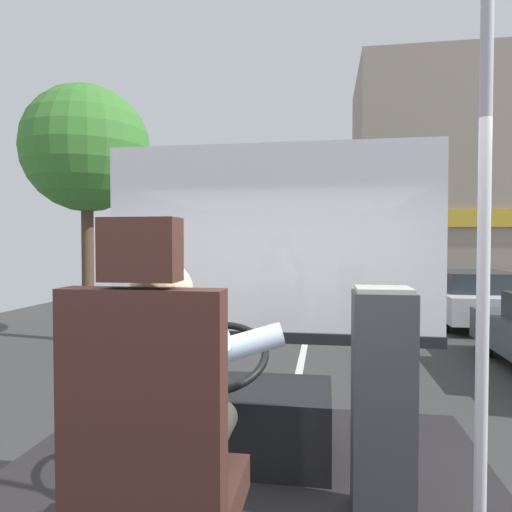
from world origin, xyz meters
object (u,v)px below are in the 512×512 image
at_px(bus_driver, 169,398).
at_px(fare_box, 382,403).
at_px(steering_console, 233,418).
at_px(driver_seat, 156,462).
at_px(parked_car_white, 471,296).
at_px(handrail_pole, 483,278).

distance_m(bus_driver, fare_box, 0.98).
xyz_separation_m(steering_console, fare_box, (0.76, -0.45, 0.29)).
bearing_deg(bus_driver, driver_seat, -90.00).
relative_size(fare_box, parked_car_white, 0.25).
height_order(bus_driver, steering_console, bus_driver).
relative_size(bus_driver, steering_console, 0.68).
relative_size(bus_driver, handrail_pole, 0.35).
height_order(driver_seat, fare_box, driver_seat).
relative_size(handrail_pole, parked_car_white, 0.52).
xyz_separation_m(handrail_pole, fare_box, (-0.30, 0.32, -0.58)).
relative_size(driver_seat, bus_driver, 1.71).
relative_size(driver_seat, steering_console, 1.17).
bearing_deg(handrail_pole, steering_console, 144.14).
distance_m(driver_seat, parked_car_white, 11.59).
bearing_deg(parked_car_white, driver_seat, -111.05).
xyz_separation_m(steering_console, parked_car_white, (4.16, 9.64, -0.38)).
distance_m(steering_console, fare_box, 0.93).
bearing_deg(driver_seat, parked_car_white, 68.95).
bearing_deg(parked_car_white, bus_driver, -111.27).
bearing_deg(fare_box, parked_car_white, 71.41).
distance_m(bus_driver, parked_car_white, 11.49).
relative_size(bus_driver, parked_car_white, 0.18).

